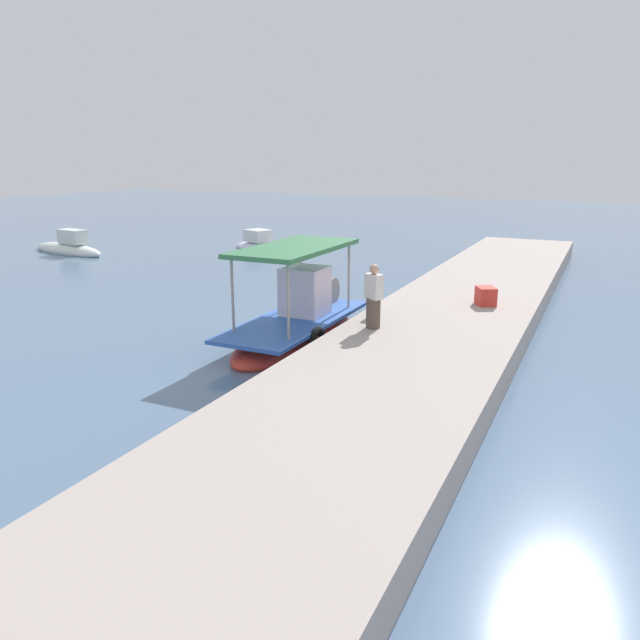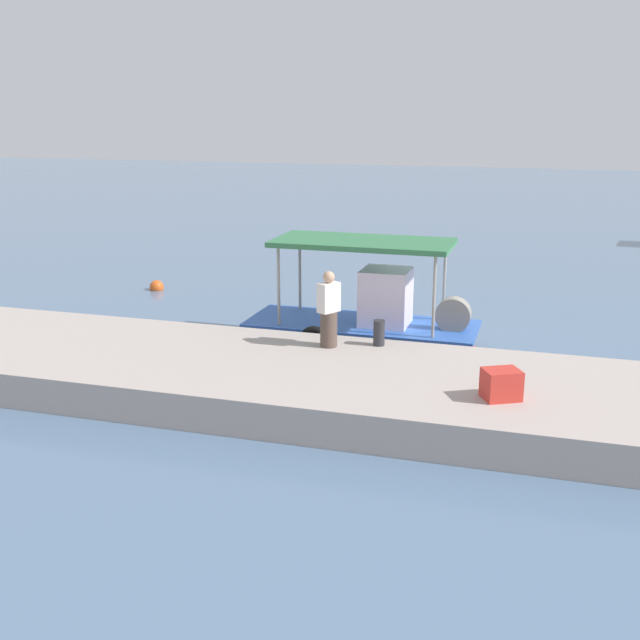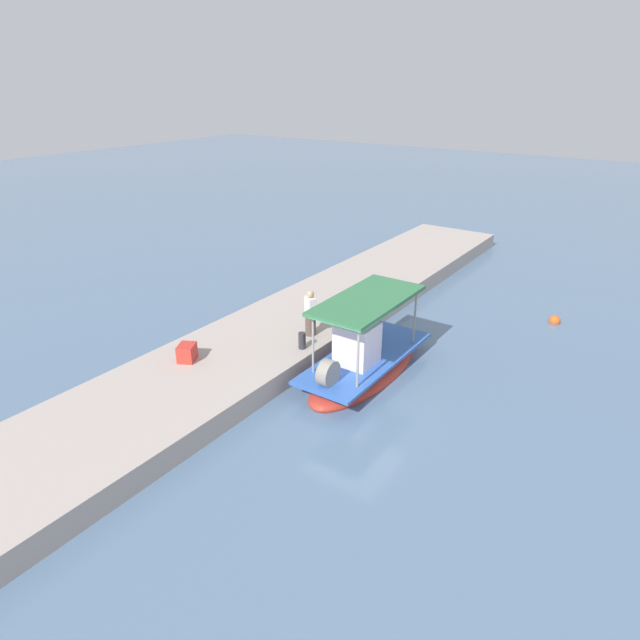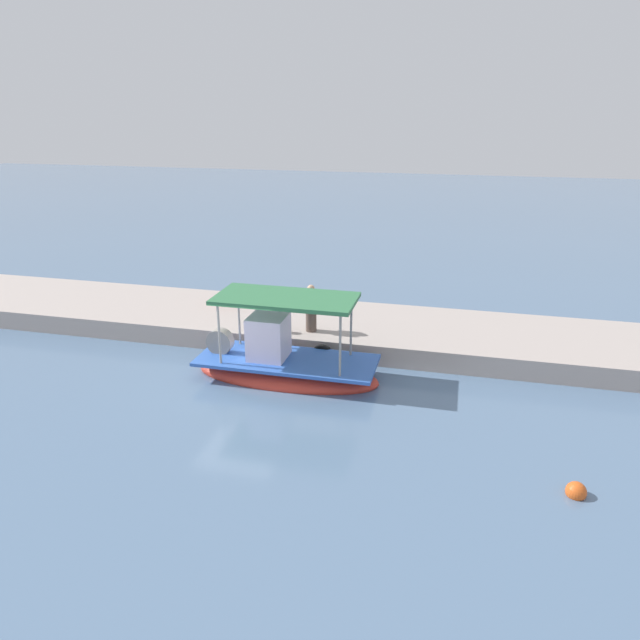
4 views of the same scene
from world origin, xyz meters
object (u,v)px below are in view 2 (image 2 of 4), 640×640
(mooring_bollard, at_px, (379,333))
(fisherman_near_bollard, at_px, (329,313))
(main_fishing_boat, at_px, (366,330))
(cargo_crate, at_px, (501,384))
(marker_buoy, at_px, (157,287))

(mooring_bollard, bearing_deg, fisherman_near_bollard, -159.45)
(main_fishing_boat, bearing_deg, cargo_crate, -51.74)
(main_fishing_boat, xyz_separation_m, fisherman_near_bollard, (-0.26, -2.27, 0.97))
(fisherman_near_bollard, relative_size, marker_buoy, 3.66)
(main_fishing_boat, height_order, marker_buoy, main_fishing_boat)
(cargo_crate, height_order, marker_buoy, cargo_crate)
(main_fishing_boat, xyz_separation_m, marker_buoy, (-7.72, 4.05, -0.36))
(mooring_bollard, distance_m, marker_buoy, 10.37)
(main_fishing_boat, height_order, cargo_crate, main_fishing_boat)
(marker_buoy, bearing_deg, cargo_crate, -36.98)
(fisherman_near_bollard, height_order, mooring_bollard, fisherman_near_bollard)
(main_fishing_boat, bearing_deg, fisherman_near_bollard, -96.52)
(main_fishing_boat, bearing_deg, mooring_bollard, -68.78)
(cargo_crate, relative_size, marker_buoy, 1.39)
(mooring_bollard, height_order, cargo_crate, mooring_bollard)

